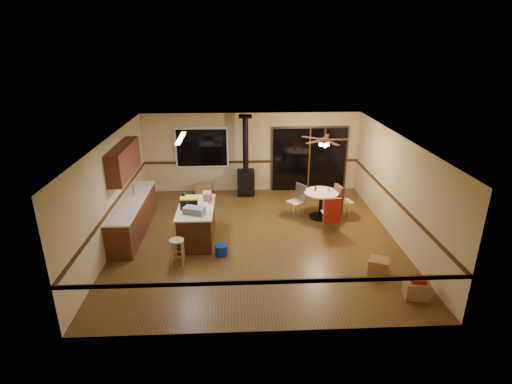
{
  "coord_description": "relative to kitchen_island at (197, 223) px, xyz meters",
  "views": [
    {
      "loc": [
        -0.44,
        -9.12,
        4.77
      ],
      "look_at": [
        0.0,
        0.3,
        1.15
      ],
      "focal_mm": 28.0,
      "sensor_mm": 36.0,
      "label": 1
    }
  ],
  "objects": [
    {
      "name": "box_on_island",
      "position": [
        0.25,
        0.47,
        0.55
      ],
      "size": [
        0.25,
        0.32,
        0.2
      ],
      "primitive_type": "cube",
      "rotation": [
        0.0,
        0.0,
        0.13
      ],
      "color": "#996F44",
      "rests_on": "kitchen_island"
    },
    {
      "name": "dining_table",
      "position": [
        3.37,
        1.18,
        0.08
      ],
      "size": [
        0.97,
        0.97,
        0.78
      ],
      "color": "black",
      "rests_on": "ground"
    },
    {
      "name": "sliding_door",
      "position": [
        3.4,
        3.45,
        0.6
      ],
      "size": [
        2.52,
        0.1,
        2.1
      ],
      "primitive_type": "cube",
      "color": "black",
      "rests_on": "ground"
    },
    {
      "name": "chair_left",
      "position": [
        2.76,
        1.34,
        0.14
      ],
      "size": [
        0.56,
        0.56,
        0.51
      ],
      "color": "tan",
      "rests_on": "ground"
    },
    {
      "name": "wall_front",
      "position": [
        1.5,
        -3.5,
        0.85
      ],
      "size": [
        7.0,
        0.0,
        7.0
      ],
      "primitive_type": "plane",
      "rotation": [
        -1.57,
        0.0,
        0.0
      ],
      "color": "tan",
      "rests_on": "ground"
    },
    {
      "name": "bar_stool",
      "position": [
        -0.34,
        -1.14,
        -0.16
      ],
      "size": [
        0.39,
        0.39,
        0.59
      ],
      "primitive_type": "cylinder",
      "rotation": [
        0.0,
        0.0,
        0.24
      ],
      "color": "tan",
      "rests_on": "floor"
    },
    {
      "name": "bottle_pink",
      "position": [
        0.32,
        0.2,
        0.56
      ],
      "size": [
        0.09,
        0.09,
        0.23
      ],
      "primitive_type": "cylinder",
      "rotation": [
        0.0,
        0.0,
        -0.23
      ],
      "color": "#D84C8C",
      "rests_on": "kitchen_island"
    },
    {
      "name": "window",
      "position": [
        -0.1,
        3.45,
        1.05
      ],
      "size": [
        1.72,
        0.1,
        1.32
      ],
      "primitive_type": "cube",
      "color": "black",
      "rests_on": "ground"
    },
    {
      "name": "chair_near",
      "position": [
        3.48,
        0.3,
        0.14
      ],
      "size": [
        0.44,
        0.48,
        0.7
      ],
      "color": "tan",
      "rests_on": "ground"
    },
    {
      "name": "glass_cream",
      "position": [
        3.55,
        1.13,
        0.39
      ],
      "size": [
        0.06,
        0.06,
        0.13
      ],
      "primitive_type": "cylinder",
      "rotation": [
        0.0,
        0.0,
        0.15
      ],
      "color": "beige",
      "rests_on": "dining_table"
    },
    {
      "name": "upper_cabinets",
      "position": [
        -1.83,
        0.7,
        1.45
      ],
      "size": [
        0.35,
        2.0,
        0.8
      ],
      "primitive_type": "cube",
      "color": "#582816",
      "rests_on": "ground"
    },
    {
      "name": "box_corner_a",
      "position": [
        4.53,
        -2.63,
        -0.28
      ],
      "size": [
        0.51,
        0.45,
        0.35
      ],
      "primitive_type": "cube",
      "rotation": [
        0.0,
        0.0,
        -0.15
      ],
      "color": "#996F44",
      "rests_on": "floor"
    },
    {
      "name": "wall_right",
      "position": [
        5.0,
        0.0,
        0.85
      ],
      "size": [
        0.0,
        7.0,
        7.0
      ],
      "primitive_type": "plane",
      "rotation": [
        1.57,
        0.0,
        -1.57
      ],
      "color": "tan",
      "rests_on": "ground"
    },
    {
      "name": "glass_red",
      "position": [
        3.22,
        1.28,
        0.4
      ],
      "size": [
        0.07,
        0.07,
        0.15
      ],
      "primitive_type": "cylinder",
      "rotation": [
        0.0,
        0.0,
        0.42
      ],
      "color": "#590C14",
      "rests_on": "dining_table"
    },
    {
      "name": "countertop",
      "position": [
        -1.7,
        0.5,
        0.43
      ],
      "size": [
        0.64,
        3.04,
        0.04
      ],
      "primitive_type": "cube",
      "color": "beige",
      "rests_on": "lower_cabinets"
    },
    {
      "name": "ceiling_fan",
      "position": [
        3.37,
        1.18,
        1.76
      ],
      "size": [
        0.24,
        0.24,
        0.55
      ],
      "color": "brown",
      "rests_on": "ceiling"
    },
    {
      "name": "chair_rail",
      "position": [
        1.5,
        0.0,
        0.55
      ],
      "size": [
        7.0,
        7.0,
        0.08
      ],
      "primitive_type": null,
      "color": "#3A250E",
      "rests_on": "ground"
    },
    {
      "name": "bottle_white",
      "position": [
        0.17,
        0.55,
        0.53
      ],
      "size": [
        0.06,
        0.06,
        0.16
      ],
      "primitive_type": "cylinder",
      "rotation": [
        0.0,
        0.0,
        0.03
      ],
      "color": "white",
      "rests_on": "kitchen_island"
    },
    {
      "name": "wall_left",
      "position": [
        -2.0,
        0.0,
        0.85
      ],
      "size": [
        0.0,
        7.0,
        7.0
      ],
      "primitive_type": "plane",
      "rotation": [
        1.57,
        0.0,
        1.57
      ],
      "color": "tan",
      "rests_on": "ground"
    },
    {
      "name": "wall_back",
      "position": [
        1.5,
        3.5,
        0.85
      ],
      "size": [
        7.0,
        0.0,
        7.0
      ],
      "primitive_type": "plane",
      "rotation": [
        1.57,
        0.0,
        0.0
      ],
      "color": "tan",
      "rests_on": "ground"
    },
    {
      "name": "toolbox_grey",
      "position": [
        -0.01,
        -0.39,
        0.52
      ],
      "size": [
        0.56,
        0.43,
        0.15
      ],
      "primitive_type": "cube",
      "rotation": [
        0.0,
        0.0,
        -0.37
      ],
      "color": "slate",
      "rests_on": "kitchen_island"
    },
    {
      "name": "box_under_window",
      "position": [
        -0.09,
        3.1,
        -0.26
      ],
      "size": [
        0.49,
        0.4,
        0.39
      ],
      "primitive_type": "cube",
      "rotation": [
        0.0,
        0.0,
        0.01
      ],
      "color": "#996F44",
      "rests_on": "floor"
    },
    {
      "name": "blue_bucket",
      "position": [
        0.64,
        -0.81,
        -0.33
      ],
      "size": [
        0.4,
        0.4,
        0.25
      ],
      "primitive_type": "cylinder",
      "rotation": [
        0.0,
        0.0,
        0.4
      ],
      "color": "#0C2FAB",
      "rests_on": "floor"
    },
    {
      "name": "toolbox_yellow_lid",
      "position": [
        -0.16,
        -0.06,
        0.7
      ],
      "size": [
        0.43,
        0.23,
        0.03
      ],
      "primitive_type": "cube",
      "rotation": [
        0.0,
        0.0,
        0.03
      ],
      "color": "gold",
      "rests_on": "toolbox_black"
    },
    {
      "name": "ceiling",
      "position": [
        1.5,
        0.0,
        2.15
      ],
      "size": [
        7.0,
        7.0,
        0.0
      ],
      "primitive_type": "plane",
      "rotation": [
        3.14,
        0.0,
        0.0
      ],
      "color": "silver",
      "rests_on": "ground"
    },
    {
      "name": "kitchen_island",
      "position": [
        0.0,
        0.0,
        0.0
      ],
      "size": [
        0.88,
        1.68,
        0.9
      ],
      "color": "#3D200F",
      "rests_on": "ground"
    },
    {
      "name": "fluorescent_strip",
      "position": [
        -0.3,
        0.3,
        2.11
      ],
      "size": [
        0.1,
        1.2,
        0.04
      ],
      "primitive_type": "cube",
      "color": "white",
      "rests_on": "ceiling"
    },
    {
      "name": "wood_stove",
      "position": [
        1.3,
        3.05,
        0.28
      ],
      "size": [
        0.55,
        0.5,
        2.52
      ],
      "color": "black",
      "rests_on": "ground"
    },
    {
      "name": "box_corner_b",
      "position": [
        4.06,
        -1.76,
        -0.28
      ],
      "size": [
        0.53,
        0.5,
        0.34
      ],
      "primitive_type": "cube",
      "rotation": [
        0.0,
        0.0,
        -0.41
      ],
      "color": "#996F44",
      "rests_on": "floor"
    },
    {
      "name": "toolbox_black",
      "position": [
        -0.16,
        -0.06,
        0.56
      ],
      "size": [
        0.43,
        0.24,
        0.23
      ],
      "primitive_type": "cube",
      "rotation": [
        0.0,
        0.0,
        0.03
      ],
      "color": "black",
      "rests_on": "kitchen_island"
    },
    {
      "name": "floor",
      "position": [
        1.5,
        0.0,
        -0.45
      ],
      "size": [
        7.0,
        7.0,
        0.0
      ],
      "primitive_type": "plane",
      "color": "brown",
      "rests_on": "ground"
    },
    {
      "name": "box_small_red",
      "position": [
        4.53,
        -2.63,
        -0.07
      ],
      "size": [
        0.3,
        0.27,
        0.07
      ],
      "primitive_type": "cube",
      "rotation": [
        0.0,
        0.0,
        -0.15
      ],
      "color": "maroon",
      "rests_on": "box_corner_a"
    },
    {
      "name": "bottle_dark",
      "position": [
        -0.32,
        0.25,
        0.58
      ],
      "size": [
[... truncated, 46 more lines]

